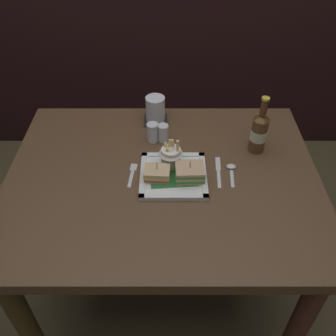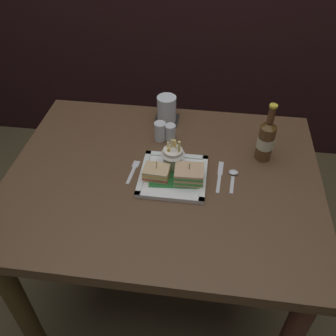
# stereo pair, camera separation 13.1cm
# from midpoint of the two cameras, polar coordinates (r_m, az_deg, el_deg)

# --- Properties ---
(ground_plane) EXTENTS (6.00, 6.00, 0.00)m
(ground_plane) POSITION_cam_midpoint_polar(r_m,az_deg,el_deg) (1.94, -2.62, -17.86)
(ground_plane) COLOR brown
(dining_table) EXTENTS (1.13, 0.88, 0.76)m
(dining_table) POSITION_cam_midpoint_polar(r_m,az_deg,el_deg) (1.43, -3.40, -4.82)
(dining_table) COLOR brown
(dining_table) RESTS_ON ground_plane
(square_plate) EXTENTS (0.24, 0.24, 0.02)m
(square_plate) POSITION_cam_midpoint_polar(r_m,az_deg,el_deg) (1.33, -2.00, -1.28)
(square_plate) COLOR white
(square_plate) RESTS_ON dining_table
(sandwich_half_left) EXTENTS (0.09, 0.07, 0.07)m
(sandwich_half_left) POSITION_cam_midpoint_polar(r_m,az_deg,el_deg) (1.31, -4.55, -0.98)
(sandwich_half_left) COLOR #D6B781
(sandwich_half_left) RESTS_ON square_plate
(sandwich_half_right) EXTENTS (0.10, 0.09, 0.08)m
(sandwich_half_right) POSITION_cam_midpoint_polar(r_m,az_deg,el_deg) (1.30, 0.47, -0.84)
(sandwich_half_right) COLOR #D8B07D
(sandwich_half_right) RESTS_ON square_plate
(fries_cup) EXTENTS (0.09, 0.09, 0.12)m
(fries_cup) POSITION_cam_midpoint_polar(r_m,az_deg,el_deg) (1.34, -2.36, 2.05)
(fries_cup) COLOR silver
(fries_cup) RESTS_ON square_plate
(beer_bottle) EXTENTS (0.06, 0.06, 0.23)m
(beer_bottle) POSITION_cam_midpoint_polar(r_m,az_deg,el_deg) (1.43, 11.24, 5.36)
(beer_bottle) COLOR brown
(beer_bottle) RESTS_ON dining_table
(drink_coaster) EXTENTS (0.10, 0.10, 0.00)m
(drink_coaster) POSITION_cam_midpoint_polar(r_m,az_deg,el_deg) (1.61, -4.25, 7.23)
(drink_coaster) COLOR black
(drink_coaster) RESTS_ON dining_table
(water_glass) EXTENTS (0.08, 0.08, 0.11)m
(water_glass) POSITION_cam_midpoint_polar(r_m,az_deg,el_deg) (1.59, -4.34, 8.66)
(water_glass) COLOR silver
(water_glass) RESTS_ON dining_table
(fork) EXTENTS (0.03, 0.13, 0.00)m
(fork) POSITION_cam_midpoint_polar(r_m,az_deg,el_deg) (1.36, -8.28, -0.98)
(fork) COLOR silver
(fork) RESTS_ON dining_table
(knife) EXTENTS (0.02, 0.17, 0.00)m
(knife) POSITION_cam_midpoint_polar(r_m,az_deg,el_deg) (1.36, 5.02, -0.53)
(knife) COLOR silver
(knife) RESTS_ON dining_table
(spoon) EXTENTS (0.04, 0.12, 0.01)m
(spoon) POSITION_cam_midpoint_polar(r_m,az_deg,el_deg) (1.37, 7.01, -0.34)
(spoon) COLOR silver
(spoon) RESTS_ON dining_table
(salt_shaker) EXTENTS (0.05, 0.05, 0.08)m
(salt_shaker) POSITION_cam_midpoint_polar(r_m,az_deg,el_deg) (1.48, -4.91, 5.21)
(salt_shaker) COLOR silver
(salt_shaker) RESTS_ON dining_table
(pepper_shaker) EXTENTS (0.04, 0.04, 0.07)m
(pepper_shaker) POSITION_cam_midpoint_polar(r_m,az_deg,el_deg) (1.48, -3.29, 5.13)
(pepper_shaker) COLOR silver
(pepper_shaker) RESTS_ON dining_table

